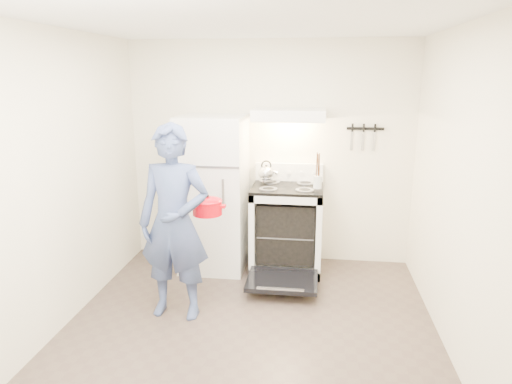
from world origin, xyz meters
The scene contains 15 objects.
floor centered at (0.00, 0.00, 0.00)m, with size 3.60×3.60×0.00m, color #4B3E35.
back_wall centered at (0.00, 1.80, 1.25)m, with size 3.20×0.02×2.50m, color beige.
refrigerator centered at (-0.58, 1.45, 0.85)m, with size 0.70×0.70×1.70m, color white.
stove_body centered at (0.23, 1.48, 0.46)m, with size 0.76×0.65×0.92m, color white.
cooktop centered at (0.23, 1.48, 0.94)m, with size 0.76×0.65×0.03m, color black.
backsplash centered at (0.23, 1.76, 1.05)m, with size 0.76×0.07×0.20m, color white.
oven_door centered at (0.23, 0.88, 0.12)m, with size 0.70×0.54×0.04m, color black.
oven_rack centered at (0.23, 1.48, 0.44)m, with size 0.60×0.52×0.01m, color slate.
range_hood centered at (0.23, 1.55, 1.71)m, with size 0.76×0.50×0.12m, color white.
knife_strip centered at (1.05, 1.79, 1.55)m, with size 0.40×0.02×0.03m, color black.
pizza_stone centered at (0.25, 1.53, 0.45)m, with size 0.34×0.34×0.02m, color #906E55.
tea_kettle centered at (-0.01, 1.59, 1.08)m, with size 0.21×0.17×0.26m, color #B9B9BE, non-canonical shape.
utensil_jar centered at (0.55, 1.32, 1.05)m, with size 0.09×0.09×0.13m, color silver.
person centered at (-0.68, 0.34, 0.87)m, with size 0.63×0.42×1.73m, color navy.
dutch_oven centered at (-0.45, 0.61, 0.94)m, with size 0.34×0.27×0.23m, color red, non-canonical shape.
Camera 1 is at (0.52, -3.31, 2.12)m, focal length 32.00 mm.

